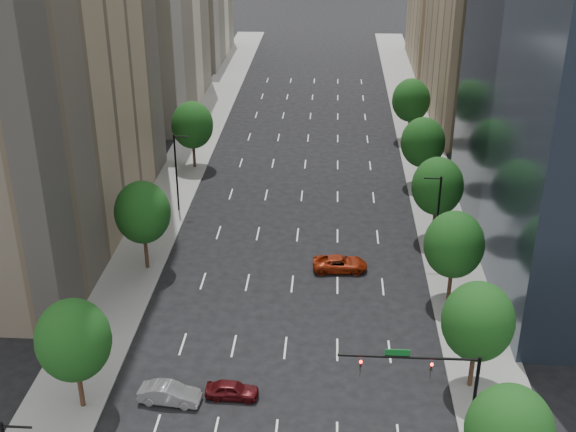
% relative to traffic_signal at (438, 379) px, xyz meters
% --- Properties ---
extents(sidewalk_left, '(6.00, 200.00, 0.15)m').
position_rel_traffic_signal_xyz_m(sidewalk_left, '(-26.03, 30.00, -5.10)').
color(sidewalk_left, slate).
rests_on(sidewalk_left, ground).
extents(sidewalk_right, '(6.00, 200.00, 0.15)m').
position_rel_traffic_signal_xyz_m(sidewalk_right, '(4.97, 30.00, -5.10)').
color(sidewalk_right, slate).
rests_on(sidewalk_right, ground).
extents(filler_left, '(14.00, 26.00, 18.00)m').
position_rel_traffic_signal_xyz_m(filler_left, '(-35.53, 106.00, 3.83)').
color(filler_left, beige).
rests_on(filler_left, ground).
extents(parking_tan_right, '(14.00, 30.00, 30.00)m').
position_rel_traffic_signal_xyz_m(parking_tan_right, '(14.47, 70.00, 9.83)').
color(parking_tan_right, '#8C7759').
rests_on(parking_tan_right, ground).
extents(filler_right, '(14.00, 26.00, 16.00)m').
position_rel_traffic_signal_xyz_m(filler_right, '(14.47, 103.00, 2.83)').
color(filler_right, '#8C7759').
rests_on(filler_right, ground).
extents(tree_right_1, '(5.20, 5.20, 8.75)m').
position_rel_traffic_signal_xyz_m(tree_right_1, '(3.47, 6.00, 0.58)').
color(tree_right_1, '#382316').
rests_on(tree_right_1, ground).
extents(tree_right_2, '(5.20, 5.20, 8.61)m').
position_rel_traffic_signal_xyz_m(tree_right_2, '(3.47, 18.00, 0.43)').
color(tree_right_2, '#382316').
rests_on(tree_right_2, ground).
extents(tree_right_3, '(5.20, 5.20, 8.89)m').
position_rel_traffic_signal_xyz_m(tree_right_3, '(3.47, 30.00, 0.72)').
color(tree_right_3, '#382316').
rests_on(tree_right_3, ground).
extents(tree_right_4, '(5.20, 5.20, 8.46)m').
position_rel_traffic_signal_xyz_m(tree_right_4, '(3.47, 44.00, 0.29)').
color(tree_right_4, '#382316').
rests_on(tree_right_4, ground).
extents(tree_right_5, '(5.20, 5.20, 8.75)m').
position_rel_traffic_signal_xyz_m(tree_right_5, '(3.47, 60.00, 0.58)').
color(tree_right_5, '#382316').
rests_on(tree_right_5, ground).
extents(tree_left_0, '(5.20, 5.20, 8.75)m').
position_rel_traffic_signal_xyz_m(tree_left_0, '(-24.53, 2.00, 0.58)').
color(tree_left_0, '#382316').
rests_on(tree_left_0, ground).
extents(tree_left_1, '(5.20, 5.20, 8.97)m').
position_rel_traffic_signal_xyz_m(tree_left_1, '(-24.53, 22.00, 0.79)').
color(tree_left_1, '#382316').
rests_on(tree_left_1, ground).
extents(tree_left_2, '(5.20, 5.20, 8.68)m').
position_rel_traffic_signal_xyz_m(tree_left_2, '(-24.53, 48.00, 0.50)').
color(tree_left_2, '#382316').
rests_on(tree_left_2, ground).
extents(streetlight_rn, '(1.70, 0.20, 9.00)m').
position_rel_traffic_signal_xyz_m(streetlight_rn, '(2.91, 25.00, -0.33)').
color(streetlight_rn, black).
rests_on(streetlight_rn, ground).
extents(streetlight_ln, '(1.70, 0.20, 9.00)m').
position_rel_traffic_signal_xyz_m(streetlight_ln, '(-23.96, 35.00, -0.33)').
color(streetlight_ln, black).
rests_on(streetlight_ln, ground).
extents(traffic_signal, '(9.12, 0.40, 7.38)m').
position_rel_traffic_signal_xyz_m(traffic_signal, '(0.00, 0.00, 0.00)').
color(traffic_signal, black).
rests_on(traffic_signal, ground).
extents(car_maroon, '(3.94, 1.71, 1.32)m').
position_rel_traffic_signal_xyz_m(car_maroon, '(-14.00, 3.71, -4.51)').
color(car_maroon, '#440B0E').
rests_on(car_maroon, ground).
extents(car_silver, '(4.62, 2.01, 1.48)m').
position_rel_traffic_signal_xyz_m(car_silver, '(-18.41, 2.91, -4.43)').
color(car_silver, gray).
rests_on(car_silver, ground).
extents(car_red_far, '(5.33, 2.72, 1.44)m').
position_rel_traffic_signal_xyz_m(car_red_far, '(-6.14, 22.83, -4.45)').
color(car_red_far, maroon).
rests_on(car_red_far, ground).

